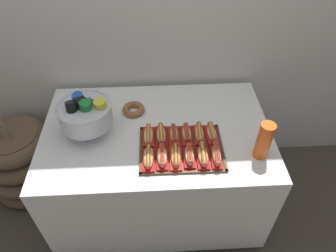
# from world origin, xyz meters

# --- Properties ---
(ground_plane) EXTENTS (10.00, 10.00, 0.00)m
(ground_plane) POSITION_xyz_m (0.00, 0.00, 0.00)
(ground_plane) COLOR #4C4238
(back_wall) EXTENTS (6.00, 0.10, 2.60)m
(back_wall) POSITION_xyz_m (0.00, 0.54, 1.30)
(back_wall) COLOR silver
(back_wall) RESTS_ON ground_plane
(buffet_table) EXTENTS (1.40, 0.89, 0.77)m
(buffet_table) POSITION_xyz_m (0.00, 0.00, 0.41)
(buffet_table) COLOR white
(buffet_table) RESTS_ON ground_plane
(floor_vase) EXTENTS (0.57, 0.57, 1.16)m
(floor_vase) POSITION_xyz_m (-1.02, 0.21, 0.28)
(floor_vase) COLOR brown
(floor_vase) RESTS_ON ground_plane
(serving_tray) EXTENTS (0.48, 0.36, 0.01)m
(serving_tray) POSITION_xyz_m (0.14, -0.17, 0.78)
(serving_tray) COLOR #56331E
(serving_tray) RESTS_ON buffet_table
(hot_dog_0) EXTENTS (0.07, 0.18, 0.06)m
(hot_dog_0) POSITION_xyz_m (-0.05, -0.25, 0.81)
(hot_dog_0) COLOR #B21414
(hot_dog_0) RESTS_ON serving_tray
(hot_dog_1) EXTENTS (0.07, 0.16, 0.06)m
(hot_dog_1) POSITION_xyz_m (0.03, -0.25, 0.81)
(hot_dog_1) COLOR #B21414
(hot_dog_1) RESTS_ON serving_tray
(hot_dog_2) EXTENTS (0.07, 0.18, 0.06)m
(hot_dog_2) POSITION_xyz_m (0.10, -0.25, 0.81)
(hot_dog_2) COLOR red
(hot_dog_2) RESTS_ON serving_tray
(hot_dog_3) EXTENTS (0.07, 0.15, 0.06)m
(hot_dog_3) POSITION_xyz_m (0.18, -0.25, 0.81)
(hot_dog_3) COLOR #B21414
(hot_dog_3) RESTS_ON serving_tray
(hot_dog_4) EXTENTS (0.07, 0.18, 0.06)m
(hot_dog_4) POSITION_xyz_m (0.25, -0.25, 0.81)
(hot_dog_4) COLOR #B21414
(hot_dog_4) RESTS_ON serving_tray
(hot_dog_5) EXTENTS (0.07, 0.18, 0.06)m
(hot_dog_5) POSITION_xyz_m (0.33, -0.25, 0.81)
(hot_dog_5) COLOR #B21414
(hot_dog_5) RESTS_ON serving_tray
(hot_dog_6) EXTENTS (0.07, 0.17, 0.06)m
(hot_dog_6) POSITION_xyz_m (-0.05, -0.09, 0.81)
(hot_dog_6) COLOR red
(hot_dog_6) RESTS_ON serving_tray
(hot_dog_7) EXTENTS (0.07, 0.18, 0.06)m
(hot_dog_7) POSITION_xyz_m (0.03, -0.09, 0.81)
(hot_dog_7) COLOR #B21414
(hot_dog_7) RESTS_ON serving_tray
(hot_dog_8) EXTENTS (0.06, 0.15, 0.06)m
(hot_dog_8) POSITION_xyz_m (0.10, -0.09, 0.81)
(hot_dog_8) COLOR red
(hot_dog_8) RESTS_ON serving_tray
(hot_dog_9) EXTENTS (0.06, 0.16, 0.06)m
(hot_dog_9) POSITION_xyz_m (0.18, -0.09, 0.81)
(hot_dog_9) COLOR red
(hot_dog_9) RESTS_ON serving_tray
(hot_dog_10) EXTENTS (0.07, 0.18, 0.06)m
(hot_dog_10) POSITION_xyz_m (0.25, -0.09, 0.81)
(hot_dog_10) COLOR red
(hot_dog_10) RESTS_ON serving_tray
(hot_dog_11) EXTENTS (0.07, 0.16, 0.06)m
(hot_dog_11) POSITION_xyz_m (0.33, -0.09, 0.81)
(hot_dog_11) COLOR red
(hot_dog_11) RESTS_ON serving_tray
(punch_bowl) EXTENTS (0.31, 0.31, 0.27)m
(punch_bowl) POSITION_xyz_m (-0.40, -0.00, 0.92)
(punch_bowl) COLOR silver
(punch_bowl) RESTS_ON buffet_table
(cup_stack) EXTENTS (0.08, 0.08, 0.24)m
(cup_stack) POSITION_xyz_m (0.58, -0.24, 0.89)
(cup_stack) COLOR #EA5B19
(cup_stack) RESTS_ON buffet_table
(donut) EXTENTS (0.15, 0.15, 0.04)m
(donut) POSITION_xyz_m (-0.14, 0.17, 0.79)
(donut) COLOR brown
(donut) RESTS_ON buffet_table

